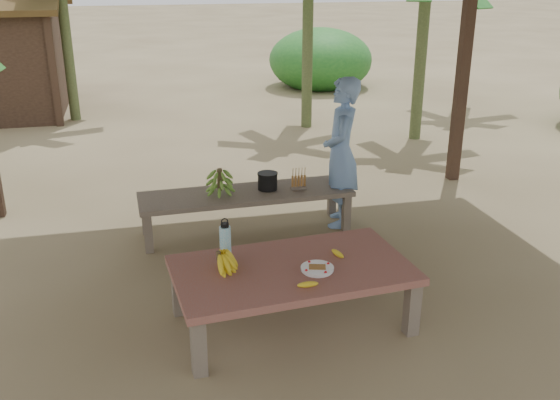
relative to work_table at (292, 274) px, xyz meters
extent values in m
plane|color=brown|center=(0.15, 0.64, -0.43)|extent=(80.00, 80.00, 0.00)
cube|color=black|center=(2.95, 2.94, 0.92)|extent=(0.13, 0.13, 2.70)
cube|color=brown|center=(-0.78, -0.49, -0.21)|extent=(0.11, 0.11, 0.44)
cube|color=brown|center=(0.85, -0.35, -0.21)|extent=(0.11, 0.11, 0.44)
cube|color=brown|center=(-0.85, 0.35, -0.21)|extent=(0.11, 0.11, 0.44)
cube|color=brown|center=(0.78, 0.49, -0.21)|extent=(0.11, 0.11, 0.44)
cube|color=#9C3422|center=(0.00, 0.00, 0.04)|extent=(1.88, 1.14, 0.06)
cube|color=brown|center=(-1.04, 1.59, -0.23)|extent=(0.08, 0.08, 0.40)
cube|color=brown|center=(1.02, 1.64, -0.23)|extent=(0.08, 0.08, 0.40)
cube|color=brown|center=(-1.06, 2.05, -0.23)|extent=(0.08, 0.08, 0.40)
cube|color=brown|center=(1.00, 2.10, -0.23)|extent=(0.08, 0.08, 0.40)
cube|color=brown|center=(-0.02, 1.85, -0.01)|extent=(2.22, 0.66, 0.05)
cylinder|color=white|center=(0.17, -0.11, 0.07)|extent=(0.23, 0.23, 0.01)
cylinder|color=white|center=(0.17, -0.11, 0.09)|extent=(0.25, 0.25, 0.02)
cube|color=brown|center=(0.17, -0.11, 0.09)|extent=(0.14, 0.12, 0.02)
ellipsoid|color=yellow|center=(0.03, -0.34, 0.09)|extent=(0.18, 0.10, 0.04)
ellipsoid|color=yellow|center=(0.40, 0.09, 0.09)|extent=(0.10, 0.14, 0.04)
cylinder|color=#43B0D3|center=(-0.47, 0.29, 0.19)|extent=(0.09, 0.09, 0.26)
cylinder|color=black|center=(-0.47, 0.29, 0.34)|extent=(0.06, 0.06, 0.03)
torus|color=black|center=(-0.47, 0.29, 0.37)|extent=(0.06, 0.01, 0.06)
cylinder|color=black|center=(0.22, 1.88, 0.10)|extent=(0.20, 0.20, 0.17)
imported|color=#6B90CB|center=(1.01, 1.85, 0.36)|extent=(0.55, 0.67, 1.60)
cylinder|color=#596638|center=(3.33, 4.93, 1.03)|extent=(0.18, 0.18, 2.93)
cylinder|color=#596638|center=(1.83, 6.09, 1.04)|extent=(0.18, 0.18, 2.95)
cylinder|color=#596638|center=(-2.12, 7.56, 1.08)|extent=(0.18, 0.18, 3.03)
cylinder|color=#596638|center=(5.30, 7.02, 1.14)|extent=(0.18, 0.18, 3.14)
camera|label=1|loc=(-1.08, -4.13, 2.24)|focal=40.00mm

